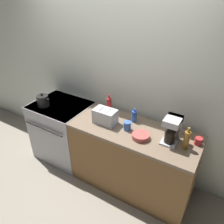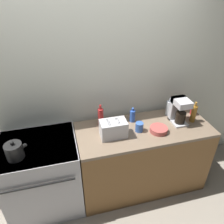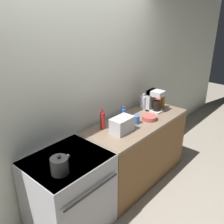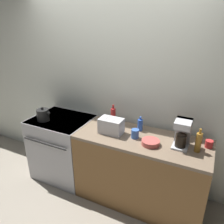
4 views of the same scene
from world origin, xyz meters
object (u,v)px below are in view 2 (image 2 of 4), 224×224
bottle_clear (170,108)px  bottle_blue (132,116)px  coffee_maker (179,110)px  bowl (159,129)px  cup_red (194,111)px  kettle (15,151)px  cup_blue (139,127)px  toaster (113,129)px  bottle_amber (194,113)px  bottle_red (101,117)px  stove (44,175)px

bottle_clear → bottle_blue: (-0.49, -0.02, -0.02)m
coffee_maker → bowl: size_ratio=1.56×
cup_red → kettle: bearing=-173.1°
bottle_clear → cup_blue: bearing=-154.8°
toaster → cup_red: bearing=8.8°
bottle_clear → bottle_amber: bottle_amber is taller
kettle → bottle_clear: size_ratio=0.88×
bottle_amber → cup_red: 0.18m
bowl → bottle_blue: bearing=128.8°
bottle_clear → cup_blue: bottle_clear is taller
bottle_red → bottle_blue: bottle_red is taller
kettle → cup_blue: kettle is taller
bowl → bottle_clear: bearing=47.0°
coffee_maker → bottle_red: bearing=169.8°
coffee_maker → bottle_blue: coffee_maker is taller
toaster → bottle_clear: size_ratio=1.20×
bottle_blue → bowl: size_ratio=0.92×
toaster → bottle_clear: 0.81m
toaster → kettle: bearing=-175.2°
toaster → bottle_red: bearing=110.3°
bottle_blue → cup_red: bearing=-3.4°
bottle_blue → coffee_maker: bearing=-15.2°
bottle_red → cup_blue: 0.45m
coffee_maker → bowl: bearing=-156.9°
cup_blue → bottle_amber: bearing=1.5°
kettle → cup_blue: 1.28m
toaster → bowl: toaster is taller
kettle → bottle_clear: (1.75, 0.32, 0.02)m
stove → bowl: (1.30, -0.11, 0.47)m
stove → bottle_amber: 1.86m
stove → cup_blue: cup_blue is taller
bottle_clear → bottle_amber: size_ratio=0.90×
toaster → stove: bearing=175.9°
toaster → bottle_amber: bottle_amber is taller
bottle_blue → cup_blue: bottle_blue is taller
toaster → bottle_clear: (0.77, 0.24, 0.00)m
toaster → coffee_maker: size_ratio=0.91×
bottle_red → bottle_blue: 0.38m
cup_blue → bottle_blue: bearing=93.0°
cup_red → bowl: cup_red is taller
bottle_amber → cup_red: bearing=53.5°
bottle_red → bottle_amber: bearing=-10.9°
stove → kettle: 0.57m
toaster → cup_red: size_ratio=3.47×
kettle → bottle_amber: 1.95m
cup_red → bowl: size_ratio=0.41×
toaster → bottle_amber: (0.97, 0.03, 0.02)m
bottle_amber → cup_red: (0.10, 0.14, -0.07)m
bottle_blue → cup_blue: bearing=-87.0°
bottle_amber → bottle_red: 1.08m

